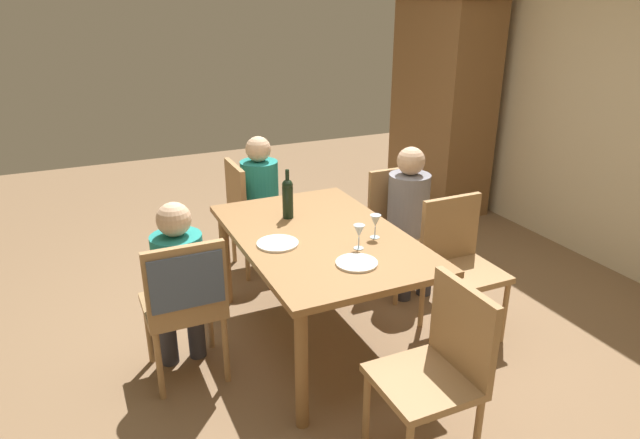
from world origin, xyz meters
name	(u,v)px	position (x,y,z in m)	size (l,w,h in m)	color
ground_plane	(320,337)	(0.00, 0.00, 0.00)	(10.00, 10.00, 0.00)	#846647
rear_room_partition	(639,105)	(0.00, 2.70, 1.35)	(6.40, 0.12, 2.70)	beige
armoire_cabinet	(442,103)	(-1.89, 2.25, 1.10)	(1.18, 0.62, 2.18)	brown
dining_table	(320,247)	(0.00, 0.00, 0.66)	(1.57, 1.00, 0.75)	olive
chair_near	(185,294)	(0.12, -0.88, 0.59)	(0.46, 0.44, 0.92)	#A87F51
chair_far_left	(401,221)	(-0.44, 0.88, 0.53)	(0.44, 0.44, 0.92)	#A87F51
chair_left_end	(250,209)	(-1.17, -0.09, 0.53)	(0.44, 0.44, 0.92)	#A87F51
chair_right_end	(440,364)	(1.17, 0.09, 0.53)	(0.44, 0.44, 0.92)	#A87F51
chair_far_right	(458,257)	(0.27, 0.88, 0.53)	(0.44, 0.44, 0.92)	#A87F51
person_woman_host	(179,276)	(-0.03, -0.88, 0.64)	(0.33, 0.29, 1.10)	#33333D
person_man_bearded	(410,211)	(-0.33, 0.88, 0.65)	(0.35, 0.31, 1.13)	#33333D
person_man_guest	(263,194)	(-1.17, 0.03, 0.65)	(0.30, 0.35, 1.12)	#33333D
wine_bottle_tall_green	(288,197)	(-0.35, -0.08, 0.90)	(0.07, 0.07, 0.33)	black
wine_glass_near_left	(375,222)	(0.18, 0.29, 0.86)	(0.07, 0.07, 0.15)	silver
wine_glass_centre	(359,232)	(0.28, 0.12, 0.86)	(0.07, 0.07, 0.15)	silver
dinner_plate_host	(278,243)	(0.03, -0.29, 0.76)	(0.25, 0.25, 0.01)	white
dinner_plate_guest_left	(357,263)	(0.46, 0.01, 0.76)	(0.24, 0.24, 0.01)	white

